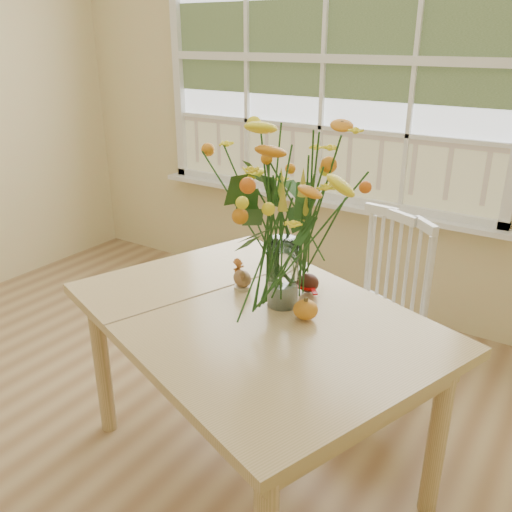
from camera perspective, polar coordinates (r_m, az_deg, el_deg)
The scene contains 9 objects.
floor at distance 2.43m, azimuth -21.65°, elevation -23.64°, with size 4.00×4.50×0.01m, color #916B46.
wall_back at distance 3.46m, azimuth 7.25°, elevation 16.64°, with size 4.00×0.02×2.70m, color beige.
window at distance 3.42m, azimuth 7.10°, elevation 19.63°, with size 2.42×0.12×1.74m.
dining_table at distance 2.07m, azimuth -0.31°, elevation -8.19°, with size 1.59×1.36×0.72m.
windsor_chair at distance 2.64m, azimuth 12.93°, elevation -4.62°, with size 0.55×0.54×0.91m.
flower_vase at distance 1.93m, azimuth 2.99°, elevation 5.35°, with size 0.55×0.55×0.66m.
pumpkin at distance 1.97m, azimuth 5.24°, elevation -5.74°, with size 0.09×0.09×0.07m, color orange.
turkey_figurine at distance 2.19m, azimuth -1.45°, elevation -2.40°, with size 0.10×0.09×0.11m.
dark_gourd at distance 2.17m, azimuth 5.53°, elevation -2.94°, with size 0.13×0.11×0.08m.
Camera 1 is at (1.54, -0.84, 1.68)m, focal length 38.00 mm.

